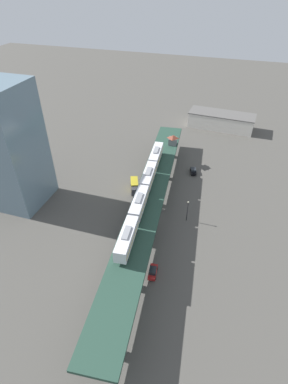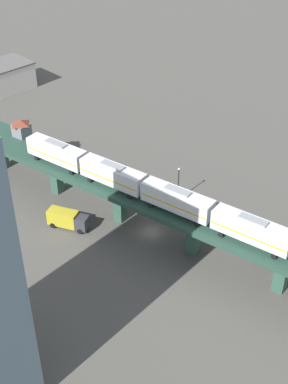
{
  "view_description": "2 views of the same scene",
  "coord_description": "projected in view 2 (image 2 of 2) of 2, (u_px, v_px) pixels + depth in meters",
  "views": [
    {
      "loc": [
        18.39,
        -62.14,
        58.44
      ],
      "look_at": [
        -1.43,
        0.23,
        9.05
      ],
      "focal_mm": 28.0,
      "sensor_mm": 36.0,
      "label": 1
    },
    {
      "loc": [
        -54.56,
        -46.16,
        57.93
      ],
      "look_at": [
        -1.43,
        0.23,
        9.05
      ],
      "focal_mm": 50.0,
      "sensor_mm": 36.0,
      "label": 2
    }
  ],
  "objects": [
    {
      "name": "street_car_black",
      "position": [
        75.0,
        155.0,
        111.14
      ],
      "size": [
        2.94,
        4.73,
        1.89
      ],
      "color": "black",
      "rests_on": "ground"
    },
    {
      "name": "signal_hut",
      "position": [
        21.0,
        128.0,
        103.32
      ],
      "size": [
        3.53,
        3.53,
        3.4
      ],
      "color": "slate",
      "rests_on": "elevated_viaduct"
    },
    {
      "name": "street_car_red",
      "position": [
        267.0,
        256.0,
        85.29
      ],
      "size": [
        2.37,
        4.59,
        1.89
      ],
      "color": "#AD1E1E",
      "rests_on": "ground"
    },
    {
      "name": "delivery_truck",
      "position": [
        68.0,
        219.0,
        91.92
      ],
      "size": [
        4.75,
        7.52,
        3.2
      ],
      "color": "#333338",
      "rests_on": "ground"
    },
    {
      "name": "subway_train",
      "position": [
        144.0,
        187.0,
        85.22
      ],
      "size": [
        7.85,
        49.83,
        4.45
      ],
      "color": "silver",
      "rests_on": "elevated_viaduct"
    },
    {
      "name": "elevated_viaduct",
      "position": [
        152.0,
        202.0,
        87.95
      ],
      "size": [
        17.68,
        92.38,
        7.55
      ],
      "color": "#244135",
      "rests_on": "ground"
    },
    {
      "name": "street_lamp",
      "position": [
        178.0,
        181.0,
        97.32
      ],
      "size": [
        0.44,
        0.44,
        6.94
      ],
      "color": "black",
      "rests_on": "ground"
    },
    {
      "name": "ground_plane",
      "position": [
        150.0,
        232.0,
        91.73
      ],
      "size": [
        400.0,
        400.0,
        0.0
      ],
      "primitive_type": "plane",
      "color": "#4C4944"
    }
  ]
}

